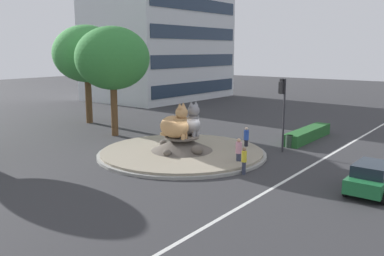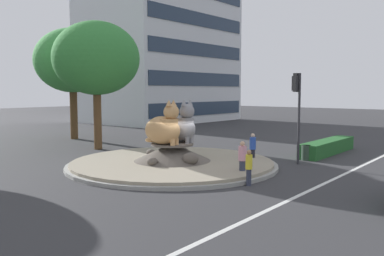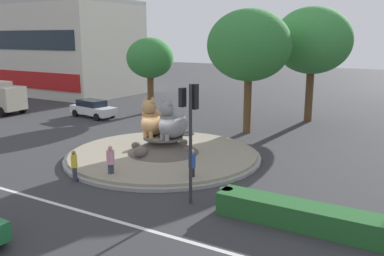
% 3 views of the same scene
% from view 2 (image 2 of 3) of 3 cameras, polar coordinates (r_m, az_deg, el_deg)
% --- Properties ---
extents(ground_plane, '(160.00, 160.00, 0.00)m').
position_cam_2_polar(ground_plane, '(22.89, -2.72, -5.30)').
color(ground_plane, '#333335').
extents(lane_centreline, '(112.00, 0.20, 0.01)m').
position_cam_2_polar(lane_centreline, '(18.65, 16.64, -7.93)').
color(lane_centreline, silver).
rests_on(lane_centreline, ground).
extents(roundabout_island, '(11.51, 11.51, 1.29)m').
position_cam_2_polar(roundabout_island, '(22.82, -2.72, -4.41)').
color(roundabout_island, gray).
rests_on(roundabout_island, ground).
extents(cat_statue_calico, '(1.62, 2.58, 2.41)m').
position_cam_2_polar(cat_statue_calico, '(22.07, -3.85, -0.02)').
color(cat_statue_calico, tan).
rests_on(cat_statue_calico, roundabout_island).
extents(cat_statue_grey, '(1.75, 2.42, 2.39)m').
position_cam_2_polar(cat_statue_grey, '(23.07, -1.45, 0.21)').
color(cat_statue_grey, gray).
rests_on(cat_statue_grey, roundabout_island).
extents(traffic_light_mast, '(0.79, 0.45, 5.14)m').
position_cam_2_polar(traffic_light_mast, '(23.87, 14.31, 4.06)').
color(traffic_light_mast, '#2D2D33').
rests_on(traffic_light_mast, ground).
extents(office_tower, '(19.57, 13.80, 29.84)m').
position_cam_2_polar(office_tower, '(58.10, -4.36, 15.85)').
color(office_tower, silver).
rests_on(office_tower, ground).
extents(clipped_hedge_strip, '(6.94, 1.20, 0.90)m').
position_cam_2_polar(clipped_hedge_strip, '(28.73, 18.21, -2.50)').
color(clipped_hedge_strip, '#235B28').
rests_on(clipped_hedge_strip, ground).
extents(broadleaf_tree_behind_island, '(6.40, 6.40, 9.45)m').
position_cam_2_polar(broadleaf_tree_behind_island, '(37.00, -16.19, 8.90)').
color(broadleaf_tree_behind_island, brown).
rests_on(broadleaf_tree_behind_island, ground).
extents(second_tree_near_tower, '(6.05, 6.05, 9.00)m').
position_cam_2_polar(second_tree_near_tower, '(29.99, -13.08, 9.33)').
color(second_tree_near_tower, brown).
rests_on(second_tree_near_tower, ground).
extents(pedestrian_yellow_shirt, '(0.30, 0.30, 1.59)m').
position_cam_2_polar(pedestrian_yellow_shirt, '(18.31, 7.86, -5.30)').
color(pedestrian_yellow_shirt, '#33384C').
rests_on(pedestrian_yellow_shirt, ground).
extents(pedestrian_blue_shirt, '(0.35, 0.35, 1.72)m').
position_cam_2_polar(pedestrian_blue_shirt, '(24.02, 8.39, -2.66)').
color(pedestrian_blue_shirt, black).
rests_on(pedestrian_blue_shirt, ground).
extents(pedestrian_pink_shirt, '(0.40, 0.40, 1.75)m').
position_cam_2_polar(pedestrian_pink_shirt, '(20.01, 6.98, -4.20)').
color(pedestrian_pink_shirt, '#33384C').
rests_on(pedestrian_pink_shirt, ground).
extents(litter_bin, '(0.56, 0.56, 0.90)m').
position_cam_2_polar(litter_bin, '(25.69, 15.47, -3.31)').
color(litter_bin, '#2D4233').
rests_on(litter_bin, ground).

